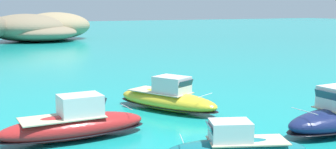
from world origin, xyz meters
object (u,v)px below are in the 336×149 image
motorboat_teal (236,149)px  islet_small (41,28)px  motorboat_yellow (168,99)px  motorboat_red (74,124)px

motorboat_teal → islet_small: bearing=84.7°
islet_small → motorboat_yellow: bearing=-94.5°
motorboat_red → motorboat_yellow: 8.15m
islet_small → motorboat_teal: (-7.30, -79.37, -1.90)m
motorboat_yellow → motorboat_teal: size_ratio=1.21×
islet_small → motorboat_teal: size_ratio=3.60×
motorboat_red → motorboat_yellow: (7.36, 3.49, -0.00)m
motorboat_red → motorboat_teal: 8.76m
motorboat_yellow → islet_small: bearing=85.5°
islet_small → motorboat_red: (-12.76, -72.53, -1.76)m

